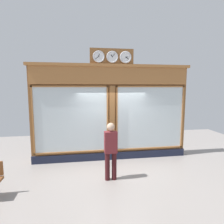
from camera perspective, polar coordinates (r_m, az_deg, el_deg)
ground_plane at (r=4.93m, az=5.70°, el=-25.67°), size 14.00×14.00×0.00m
shop_facade at (r=7.06m, az=-0.16°, el=-0.02°), size 5.86×0.42×4.05m
pedestrian at (r=5.57m, az=-0.37°, el=-10.99°), size 0.36×0.23×1.69m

